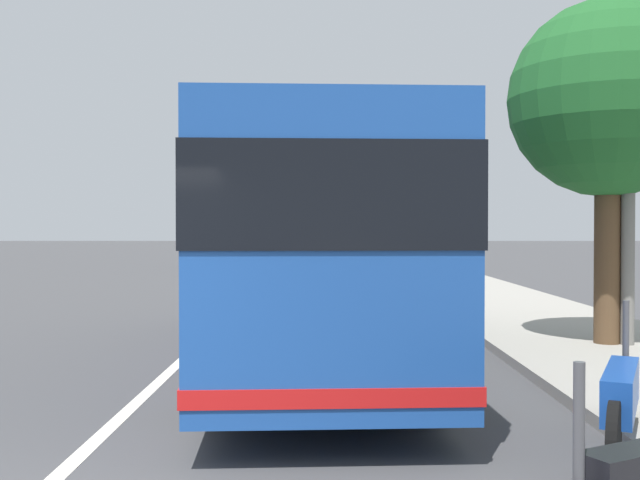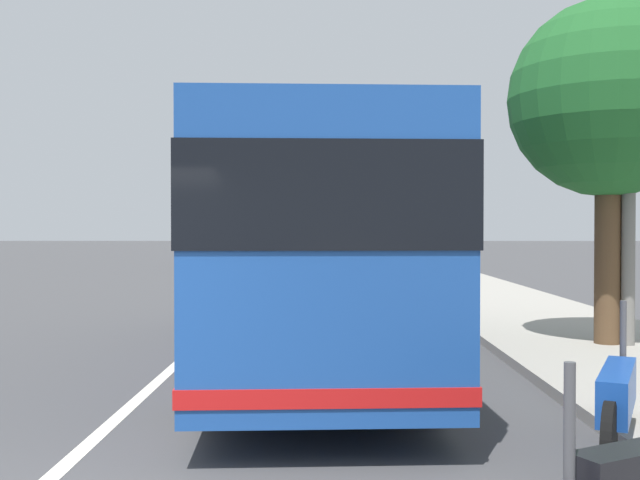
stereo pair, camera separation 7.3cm
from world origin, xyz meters
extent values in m
cube|color=#9E998E|center=(10.00, -6.57, 0.07)|extent=(110.00, 3.60, 0.14)
cube|color=silver|center=(10.00, 0.00, 0.00)|extent=(110.00, 0.16, 0.01)
cube|color=#1E4C9E|center=(7.06, -1.91, 1.73)|extent=(10.24, 3.00, 2.77)
cube|color=black|center=(7.06, -1.91, 2.24)|extent=(10.29, 3.05, 0.90)
cube|color=red|center=(7.06, -1.91, 0.60)|extent=(10.28, 3.03, 0.16)
cylinder|color=black|center=(10.23, -0.61, 0.50)|extent=(1.01, 0.35, 1.00)
cylinder|color=black|center=(10.35, -2.86, 0.50)|extent=(1.01, 0.35, 1.00)
cylinder|color=black|center=(3.76, -0.96, 0.50)|extent=(1.01, 0.35, 1.00)
cylinder|color=black|center=(3.88, -3.21, 0.50)|extent=(1.01, 0.35, 1.00)
cylinder|color=#4C4C51|center=(-0.15, -3.41, 0.93)|extent=(0.06, 0.06, 0.70)
cylinder|color=black|center=(3.17, -5.01, 0.34)|extent=(0.65, 0.36, 0.68)
cylinder|color=black|center=(1.59, -4.27, 0.34)|extent=(0.65, 0.36, 0.68)
cube|color=#1947A5|center=(2.38, -4.64, 0.59)|extent=(1.29, 0.77, 0.38)
cylinder|color=#4C4C51|center=(3.05, -4.95, 0.94)|extent=(0.06, 0.06, 0.70)
cube|color=navy|center=(33.23, 1.87, 0.59)|extent=(4.58, 1.97, 0.82)
cube|color=black|center=(33.40, 1.88, 1.29)|extent=(2.32, 1.74, 0.60)
cylinder|color=black|center=(31.76, 0.99, 0.32)|extent=(0.65, 0.24, 0.64)
cylinder|color=black|center=(31.71, 2.64, 0.32)|extent=(0.65, 0.24, 0.64)
cylinder|color=black|center=(34.75, 1.10, 0.32)|extent=(0.65, 0.24, 0.64)
cylinder|color=black|center=(34.69, 2.75, 0.32)|extent=(0.65, 0.24, 0.64)
cube|color=gray|center=(44.40, 2.31, 0.58)|extent=(4.24, 1.90, 0.80)
cube|color=black|center=(44.66, 2.32, 1.25)|extent=(2.03, 1.69, 0.53)
cylinder|color=black|center=(43.04, 1.46, 0.32)|extent=(0.65, 0.24, 0.64)
cylinder|color=black|center=(42.99, 3.07, 0.32)|extent=(0.65, 0.24, 0.64)
cylinder|color=black|center=(45.80, 1.54, 0.32)|extent=(0.65, 0.24, 0.64)
cylinder|color=black|center=(45.76, 3.15, 0.32)|extent=(0.65, 0.24, 0.64)
cube|color=#2D7238|center=(38.07, -1.47, 0.56)|extent=(4.07, 2.01, 0.77)
cube|color=black|center=(37.89, -1.46, 1.21)|extent=(2.24, 1.74, 0.52)
cylinder|color=black|center=(39.42, -0.79, 0.32)|extent=(0.65, 0.27, 0.64)
cylinder|color=black|center=(39.31, -2.35, 0.32)|extent=(0.65, 0.27, 0.64)
cylinder|color=black|center=(36.82, -0.60, 0.32)|extent=(0.65, 0.27, 0.64)
cylinder|color=black|center=(36.71, -2.16, 0.32)|extent=(0.65, 0.27, 0.64)
cylinder|color=brown|center=(7.88, -6.61, 1.54)|extent=(0.40, 0.40, 3.09)
sphere|color=#1E5B26|center=(7.88, -6.61, 4.02)|extent=(3.12, 3.12, 3.12)
cylinder|color=slate|center=(7.72, -6.87, 4.44)|extent=(0.21, 0.21, 8.88)
camera|label=1|loc=(-3.95, -2.10, 1.97)|focal=41.88mm
camera|label=2|loc=(-3.95, -2.18, 1.97)|focal=41.88mm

